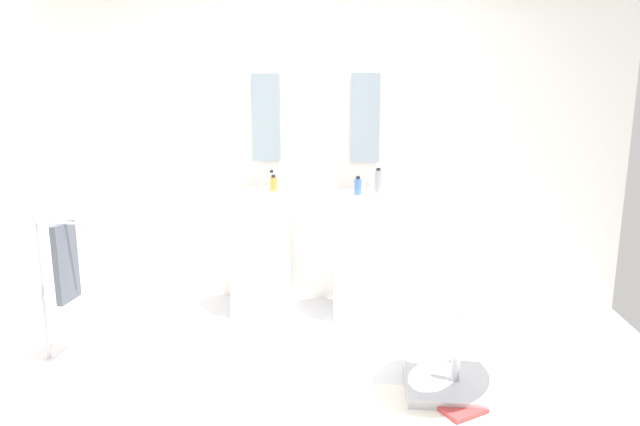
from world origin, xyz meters
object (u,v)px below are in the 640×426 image
object	(u,v)px
towel_rack	(62,266)
soap_bottle_blue	(358,187)
magazine_red	(463,407)
soap_bottle_grey	(378,182)
lounge_chair	(457,333)
soap_bottle_clear	(272,181)
pedestal_sink_left	(261,250)
soap_bottle_amber	(274,184)
pedestal_sink_right	(362,253)

from	to	relation	value
towel_rack	soap_bottle_blue	xyz separation A→B (m)	(1.81, 0.86, 0.40)
magazine_red	soap_bottle_grey	size ratio (longest dim) A/B	1.35
towel_rack	soap_bottle_blue	bearing A→B (deg)	25.41
magazine_red	soap_bottle_blue	distance (m)	1.69
towel_rack	magazine_red	world-z (taller)	towel_rack
lounge_chair	soap_bottle_clear	world-z (taller)	soap_bottle_clear
towel_rack	soap_bottle_grey	distance (m)	2.21
soap_bottle_clear	soap_bottle_grey	xyz separation A→B (m)	(0.82, -0.07, 0.02)
pedestal_sink_left	soap_bottle_amber	xyz separation A→B (m)	(0.11, -0.00, 0.53)
pedestal_sink_left	magazine_red	world-z (taller)	pedestal_sink_left
soap_bottle_blue	lounge_chair	bearing A→B (deg)	-58.41
towel_rack	soap_bottle_clear	xyz separation A→B (m)	(1.14, 1.02, 0.40)
pedestal_sink_right	lounge_chair	world-z (taller)	pedestal_sink_right
soap_bottle_clear	soap_bottle_amber	bearing A→B (deg)	-65.81
soap_bottle_amber	soap_bottle_grey	size ratio (longest dim) A/B	0.66
pedestal_sink_left	pedestal_sink_right	world-z (taller)	same
pedestal_sink_right	soap_bottle_blue	bearing A→B (deg)	-107.59
lounge_chair	soap_bottle_blue	xyz separation A→B (m)	(-0.61, 0.99, 0.68)
pedestal_sink_left	soap_bottle_grey	xyz separation A→B (m)	(0.90, -0.02, 0.56)
pedestal_sink_right	soap_bottle_clear	bearing A→B (deg)	175.67
soap_bottle_amber	soap_bottle_grey	xyz separation A→B (m)	(0.79, -0.02, 0.03)
pedestal_sink_left	pedestal_sink_right	distance (m)	0.79
soap_bottle_grey	pedestal_sink_left	bearing A→B (deg)	178.65
pedestal_sink_right	lounge_chair	bearing A→B (deg)	-62.38
lounge_chair	soap_bottle_grey	size ratio (longest dim) A/B	5.52
lounge_chair	soap_bottle_blue	size ratio (longest dim) A/B	7.60
pedestal_sink_left	lounge_chair	size ratio (longest dim) A/B	1.01
soap_bottle_clear	lounge_chair	bearing A→B (deg)	-41.99
magazine_red	soap_bottle_amber	world-z (taller)	soap_bottle_amber
soap_bottle_clear	soap_bottle_grey	world-z (taller)	soap_bottle_grey
lounge_chair	soap_bottle_grey	distance (m)	1.36
soap_bottle_grey	lounge_chair	bearing A→B (deg)	-66.79
magazine_red	soap_bottle_blue	bearing A→B (deg)	82.52
pedestal_sink_left	soap_bottle_grey	bearing A→B (deg)	-1.35
pedestal_sink_right	soap_bottle_clear	xyz separation A→B (m)	(-0.70, 0.05, 0.54)
towel_rack	magazine_red	xyz separation A→B (m)	(2.43, -0.35, -0.61)
soap_bottle_clear	pedestal_sink_left	bearing A→B (deg)	-148.64
pedestal_sink_left	soap_bottle_amber	bearing A→B (deg)	-1.65
towel_rack	soap_bottle_grey	xyz separation A→B (m)	(1.96, 0.95, 0.42)
towel_rack	soap_bottle_amber	bearing A→B (deg)	39.62
soap_bottle_amber	soap_bottle_blue	size ratio (longest dim) A/B	0.91
lounge_chair	towel_rack	world-z (taller)	towel_rack
pedestal_sink_right	towel_rack	distance (m)	2.09
soap_bottle_amber	soap_bottle_clear	bearing A→B (deg)	114.19
pedestal_sink_left	pedestal_sink_right	xyz separation A→B (m)	(0.79, 0.00, 0.00)
magazine_red	soap_bottle_clear	bearing A→B (deg)	98.59
towel_rack	soap_bottle_clear	world-z (taller)	soap_bottle_clear
towel_rack	soap_bottle_amber	size ratio (longest dim) A/B	7.52
lounge_chair	pedestal_sink_left	bearing A→B (deg)	141.23
soap_bottle_clear	towel_rack	bearing A→B (deg)	-138.14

